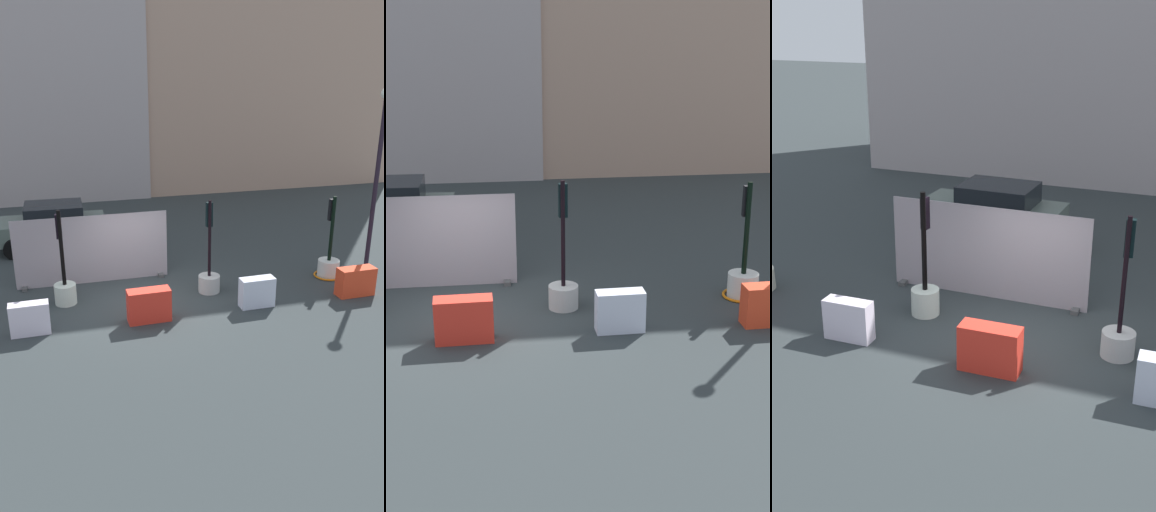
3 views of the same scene
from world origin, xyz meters
The scene contains 13 objects.
ground_plane centered at (0.00, 0.00, 0.00)m, with size 120.00×120.00×0.00m, color #303738.
traffic_light_1 centered at (-2.13, 0.45, 0.57)m, with size 0.62×0.62×2.78m.
traffic_light_2 centered at (2.11, 0.16, 0.55)m, with size 0.65×0.65×2.85m.
traffic_light_3 centered at (6.21, 0.29, 0.45)m, with size 0.90×0.90×2.67m.
construction_barrier_1 centered at (-3.08, -1.18, 0.43)m, with size 1.00×0.39×0.85m.
construction_barrier_2 centered at (-0.01, -1.27, 0.45)m, with size 1.16×0.48×0.90m.
construction_barrier_3 centered at (3.12, -1.19, 0.43)m, with size 0.99×0.42×0.86m.
construction_barrier_4 centered at (6.25, -1.25, 0.43)m, with size 1.13×0.47×0.86m.
car_grey_saloon centered at (-2.39, 5.64, 0.85)m, with size 4.14×2.30×1.66m.
building_main_facade centered at (-3.74, 15.87, 5.66)m, with size 13.34×7.71×11.28m.
building_corner_block centered at (9.20, 15.87, 8.77)m, with size 15.75×7.38×17.48m.
street_lamp_post centered at (7.81, 0.58, 3.58)m, with size 0.36×0.36×5.86m.
site_fence_panel centered at (-1.19, 1.81, 1.05)m, with size 4.73×0.50×2.18m.
Camera 1 is at (-2.25, -13.75, 6.53)m, focal length 36.63 mm.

